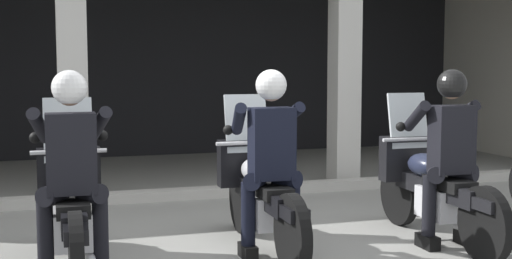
% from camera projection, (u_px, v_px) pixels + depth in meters
% --- Properties ---
extents(ground_plane, '(80.00, 80.00, 0.00)m').
position_uv_depth(ground_plane, '(193.00, 190.00, 8.69)').
color(ground_plane, gray).
extents(station_building, '(11.90, 4.23, 3.23)m').
position_uv_depth(station_building, '(184.00, 36.00, 10.62)').
color(station_building, black).
rests_on(station_building, ground).
extents(kerb_strip, '(11.40, 0.24, 0.12)m').
position_uv_depth(kerb_strip, '(227.00, 191.00, 8.28)').
color(kerb_strip, '#B7B5AD').
rests_on(kerb_strip, ground).
extents(motorcycle_left, '(0.62, 2.04, 1.35)m').
position_uv_depth(motorcycle_left, '(72.00, 207.00, 5.27)').
color(motorcycle_left, black).
rests_on(motorcycle_left, ground).
extents(police_officer_left, '(0.63, 0.61, 1.58)m').
position_uv_depth(police_officer_left, '(71.00, 157.00, 4.96)').
color(police_officer_left, black).
rests_on(police_officer_left, ground).
extents(motorcycle_center, '(0.62, 2.04, 1.35)m').
position_uv_depth(motorcycle_center, '(260.00, 192.00, 5.90)').
color(motorcycle_center, black).
rests_on(motorcycle_center, ground).
extents(police_officer_center, '(0.63, 0.61, 1.58)m').
position_uv_depth(police_officer_center, '(270.00, 147.00, 5.58)').
color(police_officer_center, black).
rests_on(police_officer_center, ground).
extents(motorcycle_right, '(0.62, 2.04, 1.35)m').
position_uv_depth(motorcycle_right, '(431.00, 186.00, 6.21)').
color(motorcycle_right, black).
rests_on(motorcycle_right, ground).
extents(police_officer_right, '(0.63, 0.61, 1.58)m').
position_uv_depth(police_officer_right, '(449.00, 142.00, 5.90)').
color(police_officer_right, black).
rests_on(police_officer_right, ground).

